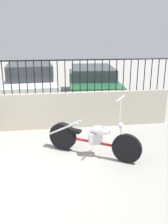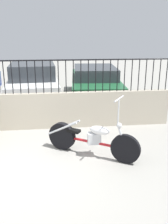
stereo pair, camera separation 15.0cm
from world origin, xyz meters
name	(u,v)px [view 1 (the left image)]	position (x,y,z in m)	size (l,w,h in m)	color
ground_plane	(18,173)	(0.00, 0.00, 0.00)	(40.00, 40.00, 0.00)	gray
low_wall	(25,112)	(0.00, 2.31, 0.50)	(8.01, 0.18, 1.00)	#B2A893
fence_railing	(22,72)	(0.00, 2.31, 1.58)	(8.01, 0.04, 0.88)	black
motorcycle_red	(88,138)	(1.45, 0.60, 0.38)	(1.84, 1.27, 1.35)	black
car_white	(31,82)	(-0.02, 5.46, 0.72)	(2.01, 4.43, 1.46)	black
car_green	(92,83)	(2.35, 5.28, 0.68)	(2.08, 4.71, 1.32)	black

